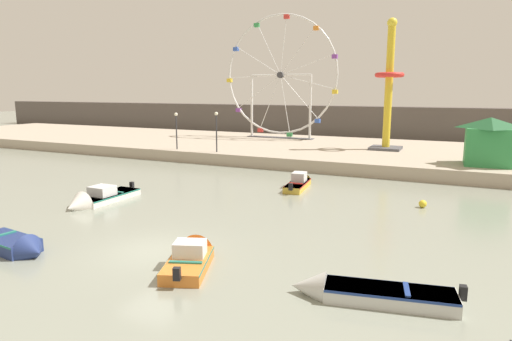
# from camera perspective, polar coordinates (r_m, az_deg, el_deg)

# --- Properties ---
(ground_plane) EXTENTS (240.00, 240.00, 0.00)m
(ground_plane) POSITION_cam_1_polar(r_m,az_deg,el_deg) (18.81, -13.24, -10.17)
(ground_plane) COLOR gray
(quay_promenade) EXTENTS (110.00, 19.00, 1.02)m
(quay_promenade) POSITION_cam_1_polar(r_m,az_deg,el_deg) (44.38, 10.41, 2.42)
(quay_promenade) COLOR tan
(quay_promenade) RESTS_ON ground_plane
(distant_town_skyline) EXTENTS (140.00, 3.00, 4.40)m
(distant_town_skyline) POSITION_cam_1_polar(r_m,az_deg,el_deg) (62.16, 14.87, 6.04)
(distant_town_skyline) COLOR #564C47
(distant_town_skyline) RESTS_ON ground_plane
(motorboat_navy_blue) EXTENTS (3.91, 1.71, 1.25)m
(motorboat_navy_blue) POSITION_cam_1_polar(r_m,az_deg,el_deg) (20.58, -28.74, -8.53)
(motorboat_navy_blue) COLOR navy
(motorboat_navy_blue) RESTS_ON ground_plane
(motorboat_mustard_yellow) EXTENTS (1.60, 4.83, 1.35)m
(motorboat_mustard_yellow) POSITION_cam_1_polar(r_m,az_deg,el_deg) (30.28, 5.74, -1.50)
(motorboat_mustard_yellow) COLOR gold
(motorboat_mustard_yellow) RESTS_ON ground_plane
(motorboat_orange_hull) EXTENTS (2.60, 3.94, 1.44)m
(motorboat_orange_hull) POSITION_cam_1_polar(r_m,az_deg,el_deg) (17.18, -8.31, -10.93)
(motorboat_orange_hull) COLOR orange
(motorboat_orange_hull) RESTS_ON ground_plane
(motorboat_white_red_stripe) EXTENTS (1.62, 5.22, 1.50)m
(motorboat_white_red_stripe) POSITION_cam_1_polar(r_m,az_deg,el_deg) (27.21, -20.13, -3.53)
(motorboat_white_red_stripe) COLOR silver
(motorboat_white_red_stripe) RESTS_ON ground_plane
(motorboat_pale_grey) EXTENTS (5.28, 2.10, 1.13)m
(motorboat_pale_grey) POSITION_cam_1_polar(r_m,az_deg,el_deg) (14.68, 13.53, -15.13)
(motorboat_pale_grey) COLOR silver
(motorboat_pale_grey) RESTS_ON ground_plane
(ferris_wheel_white_frame) EXTENTS (13.69, 1.20, 14.01)m
(ferris_wheel_white_frame) POSITION_cam_1_polar(r_m,az_deg,el_deg) (51.46, 3.20, 12.07)
(ferris_wheel_white_frame) COLOR silver
(ferris_wheel_white_frame) RESTS_ON quay_promenade
(drop_tower_yellow_tower) EXTENTS (2.80, 2.80, 11.95)m
(drop_tower_yellow_tower) POSITION_cam_1_polar(r_m,az_deg,el_deg) (42.99, 16.86, 9.83)
(drop_tower_yellow_tower) COLOR gold
(drop_tower_yellow_tower) RESTS_ON quay_promenade
(carnival_booth_green_kiosk) EXTENTS (3.62, 3.44, 3.56)m
(carnival_booth_green_kiosk) POSITION_cam_1_polar(r_m,az_deg,el_deg) (36.76, 28.05, 3.46)
(carnival_booth_green_kiosk) COLOR #33934C
(carnival_booth_green_kiosk) RESTS_ON quay_promenade
(promenade_lamp_near) EXTENTS (0.32, 0.32, 3.62)m
(promenade_lamp_near) POSITION_cam_1_polar(r_m,az_deg,el_deg) (39.69, -5.17, 5.84)
(promenade_lamp_near) COLOR #2D2D33
(promenade_lamp_near) RESTS_ON quay_promenade
(promenade_lamp_far) EXTENTS (0.32, 0.32, 3.45)m
(promenade_lamp_far) POSITION_cam_1_polar(r_m,az_deg,el_deg) (42.12, -10.33, 5.85)
(promenade_lamp_far) COLOR #2D2D33
(promenade_lamp_far) RESTS_ON quay_promenade
(mooring_buoy_orange) EXTENTS (0.44, 0.44, 0.44)m
(mooring_buoy_orange) POSITION_cam_1_polar(r_m,az_deg,el_deg) (26.47, 20.86, -4.08)
(mooring_buoy_orange) COLOR yellow
(mooring_buoy_orange) RESTS_ON ground_plane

